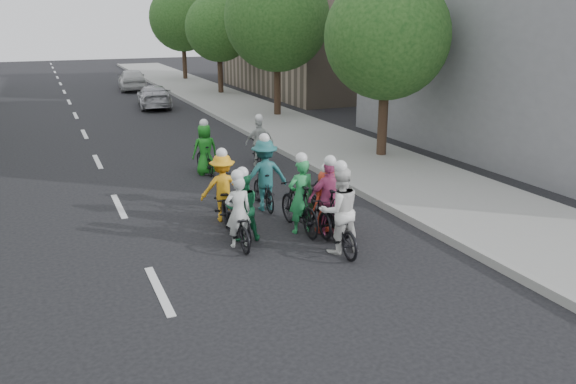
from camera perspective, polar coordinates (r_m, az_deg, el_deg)
ground at (r=10.17m, az=-12.96°, el=-9.72°), size 120.00×120.00×0.00m
sidewalk_right at (r=21.68m, az=2.73°, el=5.38°), size 4.00×80.00×0.15m
curb_right at (r=20.90m, az=-2.08°, el=4.97°), size 0.18×80.00×0.18m
bldg_se at (r=37.33m, az=4.31°, el=16.40°), size 10.00×14.00×8.00m
tree_r_0 at (r=18.68m, az=10.02°, el=15.27°), size 4.00×4.00×5.97m
tree_r_1 at (r=26.64m, az=-1.13°, el=17.23°), size 4.80×4.80×6.93m
tree_r_2 at (r=35.12m, az=-7.05°, el=16.22°), size 4.00×4.00×5.97m
tree_r_3 at (r=43.80m, az=-10.70°, el=16.97°), size 4.80×4.80×6.93m
cyclist_0 at (r=11.64m, az=-5.16°, el=-2.93°), size 0.66×1.68×1.65m
cyclist_1 at (r=11.91m, az=-4.66°, el=-2.07°), size 0.76×1.60×1.61m
cyclist_2 at (r=13.12m, az=-6.69°, el=-0.17°), size 1.11×1.96×1.73m
cyclist_3 at (r=12.23m, az=4.08°, el=-1.29°), size 1.00×1.83×1.78m
cyclist_4 at (r=12.38m, az=3.74°, el=-1.48°), size 1.04×2.00×1.57m
cyclist_5 at (r=12.30m, az=1.20°, el=-1.19°), size 0.61×1.85×1.81m
cyclist_6 at (r=11.30m, az=5.09°, el=-2.76°), size 0.89×1.84×1.91m
cyclist_7 at (r=13.74m, az=-2.42°, el=1.27°), size 1.18×1.60×1.91m
cyclist_8 at (r=17.92m, az=-2.97°, el=4.47°), size 0.95×1.64×1.68m
cyclist_9 at (r=17.10m, az=-8.46°, el=3.86°), size 0.78×1.51×1.69m
follow_car_lead at (r=30.82m, az=-13.47°, el=9.44°), size 2.08×4.18×1.17m
follow_car_trail at (r=38.75m, az=-15.55°, el=10.98°), size 2.01×4.24×1.40m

